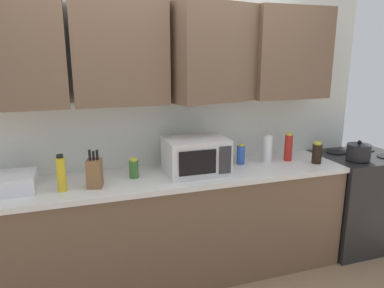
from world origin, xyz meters
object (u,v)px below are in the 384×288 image
Objects in this scene: stove_range at (356,200)px; microwave at (196,156)px; bottle_green_oil at (134,169)px; bottle_yellow_mustard at (61,174)px; kettle at (358,152)px; bottle_blue_cleaner at (241,154)px; bottle_red_sauce at (288,147)px; bottle_soy_dark at (317,153)px; bottle_white_jar at (268,149)px; dish_rack at (6,183)px; knife_block at (95,173)px.

microwave reaches higher than stove_range.
bottle_green_oil is at bearing 179.08° from stove_range.
kettle is at bearing -1.24° from bottle_yellow_mustard.
kettle is at bearing -5.08° from bottle_green_oil.
bottle_blue_cleaner is 0.45m from bottle_red_sauce.
bottle_soy_dark is 0.75× the size of bottle_white_jar.
microwave is 2.72× the size of bottle_blue_cleaner.
bottle_white_jar reaches higher than bottle_soy_dark.
bottle_green_oil is (-0.49, 0.03, -0.07)m from microwave.
bottle_white_jar is (2.05, 0.05, 0.06)m from dish_rack.
knife_block reaches higher than kettle.
bottle_red_sauce reaches higher than bottle_blue_cleaner.
knife_block is (-2.42, -0.07, 0.55)m from stove_range.
microwave is 0.89m from bottle_red_sauce.
bottle_red_sauce reaches higher than dish_rack.
bottle_soy_dark is at bearing -16.48° from bottle_blue_cleaner.
stove_range is 1.12m from bottle_white_jar.
bottle_red_sauce is (-0.58, 0.21, 0.04)m from kettle.
dish_rack is (-1.36, 0.02, -0.08)m from microwave.
knife_block is (-0.78, -0.07, -0.04)m from microwave.
stove_range is at bearing 8.24° from bottle_soy_dark.
dish_rack is at bearing 163.71° from bottle_yellow_mustard.
microwave reaches higher than kettle.
bottle_blue_cleaner is at bearing 7.59° from bottle_yellow_mustard.
bottle_white_jar is (-0.79, 0.21, 0.04)m from kettle.
microwave reaches higher than bottle_yellow_mustard.
knife_block is at bearing 3.59° from bottle_yellow_mustard.
dish_rack is (-3.01, 0.02, 0.51)m from stove_range.
bottle_soy_dark is 0.24m from bottle_red_sauce.
bottle_red_sauce is at bearing 1.43° from bottle_green_oil.
knife_block is 1.86m from bottle_soy_dark.
knife_block reaches higher than bottle_red_sauce.
kettle reaches higher than bottle_blue_cleaner.
knife_block reaches higher than bottle_green_oil.
bottle_red_sauce is at bearing -4.88° from bottle_blue_cleaner.
dish_rack is at bearing 170.99° from knife_block.
bottle_soy_dark is at bearing -21.61° from bottle_white_jar.
kettle is 1.97m from bottle_green_oil.
knife_block is at bearing -160.09° from bottle_green_oil.
bottle_yellow_mustard is (-2.08, -0.00, 0.04)m from bottle_soy_dark.
bottle_yellow_mustard is at bearing -178.13° from stove_range.
bottle_red_sauce is (2.25, 0.05, 0.06)m from dish_rack.
dish_rack is 2.46× the size of bottle_green_oil.
bottle_green_oil is at bearing 13.18° from bottle_yellow_mustard.
knife_block reaches higher than bottle_blue_cleaner.
knife_block is 1.24m from bottle_blue_cleaner.
bottle_white_jar reaches higher than stove_range.
stove_range is at bearing -5.08° from bottle_blue_cleaner.
bottle_soy_dark is (2.44, -0.10, 0.03)m from dish_rack.
bottle_blue_cleaner is at bearing 174.92° from stove_range.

